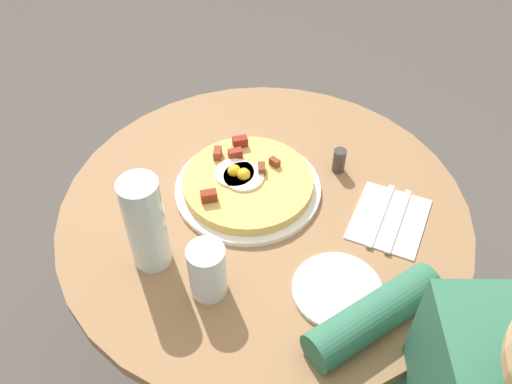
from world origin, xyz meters
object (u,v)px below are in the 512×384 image
knife (381,215)px  salt_shaker (428,290)px  dining_table (263,258)px  breakfast_pizza (247,181)px  water_bottle (146,224)px  bread_plate (337,290)px  fork (398,220)px  water_glass (207,271)px  pepper_shaker (339,160)px  pizza_plate (248,188)px

knife → salt_shaker: salt_shaker is taller
dining_table → breakfast_pizza: breakfast_pizza is taller
knife → water_bottle: bearing=127.2°
dining_table → salt_shaker: bearing=52.2°
knife → water_bottle: 0.47m
breakfast_pizza → bread_plate: bearing=33.3°
dining_table → knife: bearing=83.9°
fork → water_glass: (0.16, -0.37, 0.05)m
bread_plate → knife: bread_plate is taller
bread_plate → salt_shaker: (0.02, 0.15, 0.02)m
fork → water_glass: size_ratio=1.60×
water_bottle → bread_plate: bearing=78.1°
salt_shaker → pepper_shaker: size_ratio=1.06×
dining_table → breakfast_pizza: size_ratio=3.08×
bread_plate → salt_shaker: 0.16m
breakfast_pizza → salt_shaker: 0.42m
fork → dining_table: bearing=105.2°
pizza_plate → knife: bearing=74.8°
dining_table → knife: knife is taller
water_glass → pepper_shaker: bearing=140.0°
water_bottle → salt_shaker: water_bottle is taller
water_glass → salt_shaker: bearing=87.1°
pizza_plate → knife: pizza_plate is taller
pizza_plate → salt_shaker: (0.27, 0.32, 0.02)m
breakfast_pizza → pepper_shaker: 0.21m
breakfast_pizza → water_glass: (0.25, -0.06, 0.03)m
dining_table → fork: size_ratio=4.72×
pizza_plate → salt_shaker: salt_shaker is taller
knife → pepper_shaker: size_ratio=3.19×
water_bottle → pepper_shaker: water_bottle is taller
dining_table → pepper_shaker: size_ratio=15.04×
breakfast_pizza → salt_shaker: size_ratio=4.61×
water_glass → salt_shaker: 0.39m
bread_plate → fork: size_ratio=0.91×
fork → pepper_shaker: bearing=58.4°
knife → water_glass: water_glass is taller
pizza_plate → water_bottle: water_bottle is taller
dining_table → fork: 0.33m
dining_table → water_bottle: (0.13, -0.21, 0.27)m
pizza_plate → pepper_shaker: size_ratio=5.49×
knife → salt_shaker: bearing=-142.4°
breakfast_pizza → water_glass: size_ratio=2.45×
breakfast_pizza → fork: 0.32m
water_glass → pepper_shaker: water_glass is taller
pizza_plate → breakfast_pizza: (-0.00, -0.00, 0.02)m
bread_plate → breakfast_pizza: bearing=-146.7°
dining_table → water_glass: size_ratio=7.55×
pizza_plate → pepper_shaker: (-0.06, 0.20, 0.02)m
bread_plate → water_bottle: size_ratio=0.81×
knife → salt_shaker: (0.20, 0.05, 0.02)m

